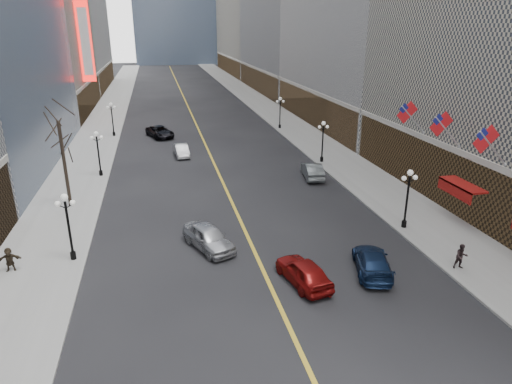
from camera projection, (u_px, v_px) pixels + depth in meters
name	position (u px, v px, depth m)	size (l,w,h in m)	color
sidewalk_east	(287.00, 122.00, 71.57)	(6.00, 230.00, 0.15)	gray
sidewalk_west	(100.00, 131.00, 65.98)	(6.00, 230.00, 0.15)	gray
lane_line	(192.00, 115.00, 77.97)	(0.25, 200.00, 0.02)	gold
streetlamp_east_1	(408.00, 193.00, 33.47)	(1.26, 0.44, 4.52)	black
streetlamp_east_2	(323.00, 137.00, 49.98)	(1.26, 0.44, 4.52)	black
streetlamp_east_3	(280.00, 109.00, 66.49)	(1.26, 0.44, 4.52)	black
streetlamp_west_1	(68.00, 220.00, 28.76)	(1.26, 0.44, 4.52)	black
streetlamp_west_2	(98.00, 149.00, 45.27)	(1.26, 0.44, 4.52)	black
streetlamp_west_3	(112.00, 116.00, 61.78)	(1.26, 0.44, 4.52)	black
flag_3	(488.00, 142.00, 29.90)	(2.87, 0.12, 2.87)	#B2B2B7
flag_4	(443.00, 126.00, 34.49)	(2.87, 0.12, 2.87)	#B2B2B7
flag_5	(409.00, 114.00, 39.08)	(2.87, 0.12, 2.87)	#B2B2B7
awning_c	(460.00, 186.00, 34.26)	(1.40, 4.00, 0.93)	maroon
theatre_marquee	(85.00, 42.00, 70.67)	(2.00, 0.55, 12.00)	red
tree_west_far	(60.00, 135.00, 36.44)	(3.60, 3.60, 7.92)	#2D231C
car_nb_near	(209.00, 237.00, 31.16)	(1.96, 4.87, 1.66)	#A1A3A9
car_nb_mid	(182.00, 151.00, 53.26)	(1.45, 4.15, 1.37)	#BDBDBF
car_nb_far	(160.00, 132.00, 62.25)	(2.53, 5.48, 1.52)	black
car_sb_near	(372.00, 262.00, 28.20)	(2.01, 4.95, 1.44)	#112242
car_sb_mid	(304.00, 271.00, 26.96)	(1.84, 4.58, 1.56)	maroon
car_sb_far	(312.00, 171.00, 45.62)	(1.66, 4.75, 1.56)	#575D60
ped_east_walk	(461.00, 257.00, 28.29)	(0.80, 0.44, 1.64)	black
ped_west_far	(9.00, 259.00, 28.06)	(1.43, 0.41, 1.54)	#2C2318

